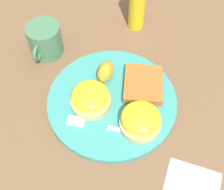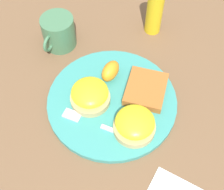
{
  "view_description": "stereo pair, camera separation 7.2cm",
  "coord_description": "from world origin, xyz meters",
  "px_view_note": "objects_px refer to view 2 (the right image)",
  "views": [
    {
      "loc": [
        0.39,
        0.1,
        0.64
      ],
      "look_at": [
        0.0,
        0.0,
        0.03
      ],
      "focal_mm": 50.0,
      "sensor_mm": 36.0,
      "label": 1
    },
    {
      "loc": [
        0.36,
        0.17,
        0.64
      ],
      "look_at": [
        0.0,
        0.0,
        0.03
      ],
      "focal_mm": 50.0,
      "sensor_mm": 36.0,
      "label": 2
    }
  ],
  "objects_px": {
    "cup": "(58,32)",
    "sandwich_benedict_right": "(135,124)",
    "condiment_bottle": "(154,10)",
    "hashbrown_patty": "(146,89)",
    "orange_wedge": "(110,71)",
    "sandwich_benedict_left": "(90,95)",
    "fork": "(98,125)"
  },
  "relations": [
    {
      "from": "orange_wedge",
      "to": "cup",
      "type": "xyz_separation_m",
      "value": [
        -0.05,
        -0.18,
        0.01
      ]
    },
    {
      "from": "orange_wedge",
      "to": "condiment_bottle",
      "type": "relative_size",
      "value": 0.43
    },
    {
      "from": "condiment_bottle",
      "to": "sandwich_benedict_left",
      "type": "bearing_deg",
      "value": -8.13
    },
    {
      "from": "hashbrown_patty",
      "to": "fork",
      "type": "xyz_separation_m",
      "value": [
        0.13,
        -0.06,
        -0.01
      ]
    },
    {
      "from": "cup",
      "to": "hashbrown_patty",
      "type": "bearing_deg",
      "value": 77.57
    },
    {
      "from": "fork",
      "to": "condiment_bottle",
      "type": "xyz_separation_m",
      "value": [
        -0.35,
        -0.0,
        0.05
      ]
    },
    {
      "from": "sandwich_benedict_left",
      "to": "hashbrown_patty",
      "type": "xyz_separation_m",
      "value": [
        -0.08,
        0.11,
        -0.02
      ]
    },
    {
      "from": "hashbrown_patty",
      "to": "cup",
      "type": "xyz_separation_m",
      "value": [
        -0.06,
        -0.27,
        0.02
      ]
    },
    {
      "from": "sandwich_benedict_left",
      "to": "hashbrown_patty",
      "type": "bearing_deg",
      "value": 126.14
    },
    {
      "from": "sandwich_benedict_right",
      "to": "orange_wedge",
      "type": "height_order",
      "value": "sandwich_benedict_right"
    },
    {
      "from": "cup",
      "to": "sandwich_benedict_left",
      "type": "bearing_deg",
      "value": 49.67
    },
    {
      "from": "sandwich_benedict_left",
      "to": "condiment_bottle",
      "type": "bearing_deg",
      "value": 171.87
    },
    {
      "from": "hashbrown_patty",
      "to": "fork",
      "type": "bearing_deg",
      "value": -25.85
    },
    {
      "from": "orange_wedge",
      "to": "cup",
      "type": "relative_size",
      "value": 0.52
    },
    {
      "from": "orange_wedge",
      "to": "condiment_bottle",
      "type": "bearing_deg",
      "value": 171.98
    },
    {
      "from": "cup",
      "to": "sandwich_benedict_right",
      "type": "bearing_deg",
      "value": 59.82
    },
    {
      "from": "cup",
      "to": "condiment_bottle",
      "type": "xyz_separation_m",
      "value": [
        -0.16,
        0.21,
        0.03
      ]
    },
    {
      "from": "cup",
      "to": "fork",
      "type": "bearing_deg",
      "value": 47.52
    },
    {
      "from": "orange_wedge",
      "to": "cup",
      "type": "height_order",
      "value": "cup"
    },
    {
      "from": "condiment_bottle",
      "to": "hashbrown_patty",
      "type": "bearing_deg",
      "value": 17.12
    },
    {
      "from": "sandwich_benedict_left",
      "to": "cup",
      "type": "relative_size",
      "value": 0.81
    },
    {
      "from": "condiment_bottle",
      "to": "cup",
      "type": "bearing_deg",
      "value": -52.99
    },
    {
      "from": "sandwich_benedict_right",
      "to": "hashbrown_patty",
      "type": "distance_m",
      "value": 0.11
    },
    {
      "from": "fork",
      "to": "cup",
      "type": "relative_size",
      "value": 1.71
    },
    {
      "from": "sandwich_benedict_left",
      "to": "fork",
      "type": "bearing_deg",
      "value": 40.75
    },
    {
      "from": "sandwich_benedict_left",
      "to": "sandwich_benedict_right",
      "type": "height_order",
      "value": "same"
    },
    {
      "from": "sandwich_benedict_left",
      "to": "cup",
      "type": "bearing_deg",
      "value": -130.33
    },
    {
      "from": "sandwich_benedict_right",
      "to": "cup",
      "type": "bearing_deg",
      "value": -120.18
    },
    {
      "from": "sandwich_benedict_right",
      "to": "sandwich_benedict_left",
      "type": "bearing_deg",
      "value": -102.65
    },
    {
      "from": "orange_wedge",
      "to": "condiment_bottle",
      "type": "distance_m",
      "value": 0.21
    },
    {
      "from": "cup",
      "to": "condiment_bottle",
      "type": "bearing_deg",
      "value": 127.01
    },
    {
      "from": "hashbrown_patty",
      "to": "cup",
      "type": "distance_m",
      "value": 0.28
    }
  ]
}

